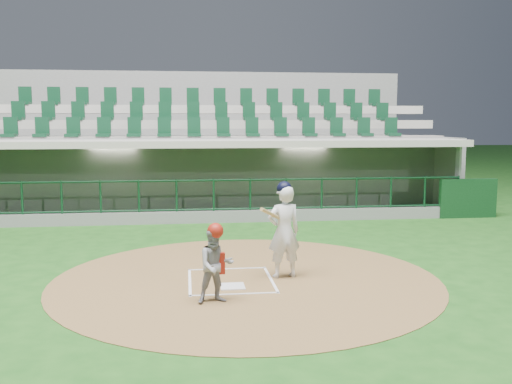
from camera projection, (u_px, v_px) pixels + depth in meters
ground at (229, 277)px, 10.81m from camera, size 120.00×120.00×0.00m
dirt_circle at (246, 279)px, 10.65m from camera, size 7.20×7.20×0.01m
home_plate at (232, 286)px, 10.12m from camera, size 0.43×0.43×0.02m
batter_box_chalk at (231, 280)px, 10.51m from camera, size 1.55×1.80×0.01m
dugout_structure at (215, 183)px, 18.41m from camera, size 16.40×3.70×3.00m
seating_deck at (207, 162)px, 21.38m from camera, size 17.00×6.72×5.15m
batter at (284, 230)px, 10.66m from camera, size 0.89×0.91×1.82m
catcher at (216, 264)px, 9.18m from camera, size 0.68×0.57×1.31m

